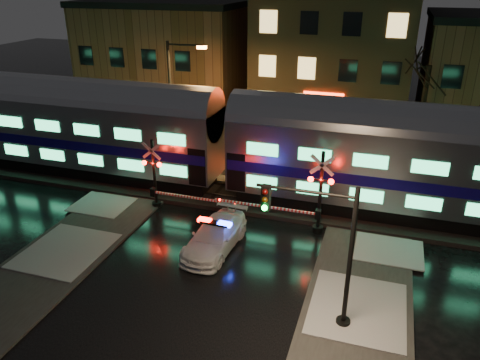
% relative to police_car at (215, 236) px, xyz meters
% --- Properties ---
extents(ground, '(120.00, 120.00, 0.00)m').
position_rel_police_car_xyz_m(ground, '(0.14, 0.58, -0.67)').
color(ground, black).
rests_on(ground, ground).
extents(ballast, '(90.00, 4.20, 0.24)m').
position_rel_police_car_xyz_m(ballast, '(0.14, 5.58, -0.55)').
color(ballast, black).
rests_on(ballast, ground).
extents(sidewalk_left, '(4.00, 20.00, 0.12)m').
position_rel_police_car_xyz_m(sidewalk_left, '(-6.36, -5.42, -0.61)').
color(sidewalk_left, '#2D2D2D').
rests_on(sidewalk_left, ground).
extents(building_left, '(14.00, 10.00, 9.00)m').
position_rel_police_car_xyz_m(building_left, '(-12.86, 22.58, 3.83)').
color(building_left, brown).
rests_on(building_left, ground).
extents(building_mid, '(12.00, 11.00, 11.50)m').
position_rel_police_car_xyz_m(building_mid, '(2.14, 23.08, 5.08)').
color(building_mid, brown).
rests_on(building_mid, ground).
extents(train, '(51.00, 3.12, 5.92)m').
position_rel_police_car_xyz_m(train, '(-1.42, 5.58, 2.72)').
color(train, black).
rests_on(train, ballast).
extents(police_car, '(2.12, 4.64, 1.47)m').
position_rel_police_car_xyz_m(police_car, '(0.00, 0.00, 0.00)').
color(police_car, white).
rests_on(police_car, ground).
extents(crossing_signal_right, '(5.95, 0.66, 4.21)m').
position_rel_police_car_xyz_m(crossing_signal_right, '(3.89, 2.89, 1.08)').
color(crossing_signal_right, black).
rests_on(crossing_signal_right, ground).
extents(crossing_signal_left, '(5.45, 0.64, 3.86)m').
position_rel_police_car_xyz_m(crossing_signal_left, '(-4.15, 2.88, 0.93)').
color(crossing_signal_left, black).
rests_on(crossing_signal_left, ground).
extents(traffic_light, '(3.56, 0.67, 5.50)m').
position_rel_police_car_xyz_m(traffic_light, '(5.34, -3.46, 2.26)').
color(traffic_light, black).
rests_on(traffic_light, ground).
extents(streetlight, '(2.63, 0.28, 7.86)m').
position_rel_police_car_xyz_m(streetlight, '(-6.28, 9.58, 3.87)').
color(streetlight, black).
rests_on(streetlight, ground).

